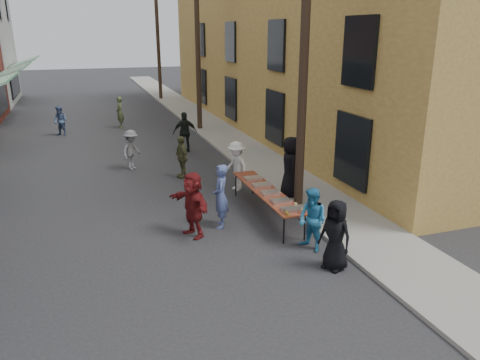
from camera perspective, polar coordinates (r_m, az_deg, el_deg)
ground at (r=10.47m, az=-7.42°, el=-11.52°), size 120.00×120.00×0.00m
sidewalk at (r=25.40m, az=-3.37°, el=6.35°), size 2.20×60.00×0.10m
building_ochre at (r=26.30m, az=10.58°, el=17.35°), size 10.00×28.00×10.00m
utility_pole_near at (r=13.41m, az=7.83°, el=15.10°), size 0.26×0.26×9.00m
utility_pole_mid at (r=24.72m, az=-5.19°, el=16.39°), size 0.26×0.26×9.00m
utility_pole_far at (r=36.48m, az=-9.98°, el=16.66°), size 0.26×0.26×9.00m
serving_table at (r=13.31m, az=3.24°, el=-1.46°), size 0.70×4.00×0.75m
catering_tray_sausage at (r=11.87m, az=6.25°, el=-3.59°), size 0.50×0.33×0.08m
catering_tray_foil_b at (r=12.42m, az=4.98°, el=-2.56°), size 0.50×0.33×0.08m
catering_tray_buns at (r=13.02m, az=3.74°, el=-1.55°), size 0.50×0.33×0.08m
catering_tray_foil_d at (r=13.64m, az=2.61°, el=-0.63°), size 0.50×0.33×0.08m
catering_tray_buns_end at (r=14.26m, az=1.58°, el=0.22°), size 0.50×0.33×0.08m
condiment_jar_a at (r=11.53m, az=5.88°, el=-4.24°), size 0.07×0.07×0.08m
condiment_jar_b at (r=11.62m, az=5.68°, el=-4.07°), size 0.07×0.07×0.08m
condiment_jar_c at (r=11.70m, az=5.48°, el=-3.90°), size 0.07×0.07×0.08m
cup_stack at (r=11.74m, az=7.65°, el=-3.80°), size 0.08×0.08×0.12m
guest_front_a at (r=10.55m, az=11.57°, el=-6.59°), size 0.80×0.93×1.62m
guest_front_b at (r=12.49m, az=-2.37°, el=-1.99°), size 0.58×0.73×1.74m
guest_front_c at (r=11.33m, az=8.82°, el=-4.83°), size 0.81×0.91×1.56m
guest_front_d at (r=15.42m, az=-0.43°, el=1.72°), size 0.89×1.19×1.65m
guest_front_e at (r=16.89m, az=-7.13°, el=2.81°), size 0.54×0.95×1.52m
guest_queue_back at (r=12.00m, az=-5.78°, el=-2.98°), size 1.02×1.67×1.72m
server at (r=14.64m, az=6.18°, el=1.64°), size 0.79×1.03×1.89m
passerby_left at (r=18.23m, az=-13.11°, el=3.60°), size 1.07×1.12×1.52m
passerby_mid at (r=20.47m, az=-6.71°, el=5.81°), size 1.06×0.52×1.75m
passerby_right at (r=26.32m, az=-14.45°, el=7.98°), size 0.44×0.64×1.68m
passerby_far at (r=25.22m, az=-21.04°, el=6.73°), size 0.92×0.90×1.50m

